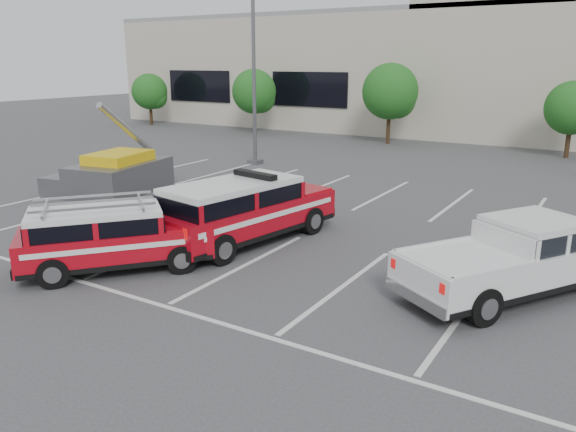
% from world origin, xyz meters
% --- Properties ---
extents(ground, '(120.00, 120.00, 0.00)m').
position_xyz_m(ground, '(0.00, 0.00, 0.00)').
color(ground, '#3D3D40').
rests_on(ground, ground).
extents(stall_markings, '(23.00, 15.00, 0.01)m').
position_xyz_m(stall_markings, '(0.00, 4.50, 0.01)').
color(stall_markings, silver).
rests_on(stall_markings, ground).
extents(convention_building, '(60.00, 16.99, 13.20)m').
position_xyz_m(convention_building, '(0.18, 31.86, 4.72)').
color(convention_building, '#BEB5A1').
rests_on(convention_building, ground).
extents(tree_far_left, '(2.77, 2.77, 3.99)m').
position_xyz_m(tree_far_left, '(-24.91, 22.05, 2.50)').
color(tree_far_left, '#3F2B19').
rests_on(tree_far_left, ground).
extents(tree_left, '(3.07, 3.07, 4.42)m').
position_xyz_m(tree_left, '(-14.91, 22.05, 2.77)').
color(tree_left, '#3F2B19').
rests_on(tree_left, ground).
extents(tree_mid_left, '(3.37, 3.37, 4.85)m').
position_xyz_m(tree_mid_left, '(-4.91, 22.05, 3.04)').
color(tree_mid_left, '#3F2B19').
rests_on(tree_mid_left, ground).
extents(tree_mid_right, '(2.77, 2.77, 3.99)m').
position_xyz_m(tree_mid_right, '(5.09, 22.05, 2.50)').
color(tree_mid_right, '#3F2B19').
rests_on(tree_mid_right, ground).
extents(light_pole_left, '(0.90, 0.60, 10.24)m').
position_xyz_m(light_pole_left, '(-8.00, 12.00, 5.19)').
color(light_pole_left, '#59595E').
rests_on(light_pole_left, ground).
extents(fire_chief_suv, '(2.99, 5.79, 1.94)m').
position_xyz_m(fire_chief_suv, '(-1.14, 1.58, 0.79)').
color(fire_chief_suv, '#A60814').
rests_on(fire_chief_suv, ground).
extents(white_pickup, '(4.48, 5.59, 1.66)m').
position_xyz_m(white_pickup, '(6.09, 1.73, 0.66)').
color(white_pickup, silver).
rests_on(white_pickup, ground).
extents(ladder_suv, '(4.23, 4.57, 1.77)m').
position_xyz_m(ladder_suv, '(-2.60, -1.86, 0.71)').
color(ladder_suv, '#A60814').
rests_on(ladder_suv, ground).
extents(utility_rig, '(3.61, 4.51, 3.52)m').
position_xyz_m(utility_rig, '(-9.03, 4.02, 0.70)').
color(utility_rig, '#59595E').
rests_on(utility_rig, ground).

